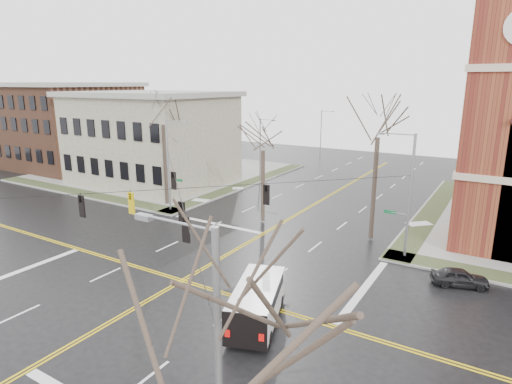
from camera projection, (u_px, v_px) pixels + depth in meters
The scene contains 18 objects.
ground at pixel (182, 281), 27.90m from camera, with size 120.00×120.00×0.00m, color black.
sidewalks at pixel (182, 280), 27.89m from camera, with size 80.00×80.00×0.17m.
road_markings at pixel (182, 281), 27.90m from camera, with size 100.00×100.00×0.01m.
civic_building_a at pixel (152, 140), 54.18m from camera, with size 18.00×14.00×11.00m, color gray.
civic_building_b at pixel (66, 127), 65.80m from camera, with size 18.00×16.00×12.00m, color brown.
signal_pole_ne at pixel (408, 192), 30.48m from camera, with size 2.75×0.22×9.00m.
signal_pole_nw at pixel (169, 163), 41.90m from camera, with size 2.75×0.22×9.00m.
signal_pole_se at pixel (213, 374), 11.46m from camera, with size 2.75×0.22×9.00m.
span_wires at pixel (178, 189), 26.37m from camera, with size 23.02×23.02×0.03m.
traffic_signals at pixel (171, 203), 26.00m from camera, with size 8.21×8.26×1.30m.
streetlight_north_a at pixel (261, 147), 55.33m from camera, with size 2.30×0.20×8.00m.
streetlight_north_b at pixel (322, 132), 71.88m from camera, with size 2.30×0.20×8.00m.
cargo_van at pixel (258, 300), 22.87m from camera, with size 3.93×6.04×2.15m.
parked_car_a at pixel (460, 277), 27.05m from camera, with size 1.38×3.43×1.17m, color black.
tree_nw_far at pixel (163, 119), 43.05m from camera, with size 4.00×4.00×12.43m.
tree_nw_near at pixel (263, 146), 37.93m from camera, with size 4.00×4.00×9.79m.
tree_ne at pixel (378, 130), 33.03m from camera, with size 4.00×4.00×12.40m.
tree_se at pixel (219, 378), 7.03m from camera, with size 4.00×4.00×10.79m.
Camera 1 is at (17.44, -19.35, 12.53)m, focal length 30.00 mm.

